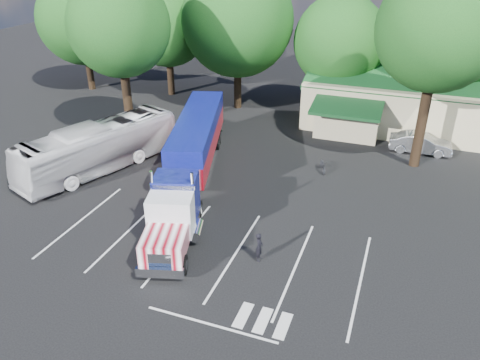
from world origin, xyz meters
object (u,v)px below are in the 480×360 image
(woman, at_px, (259,247))
(silver_sedan, at_px, (420,143))
(tour_bus, at_px, (99,147))
(bicycle, at_px, (323,165))
(semi_truck, at_px, (192,152))

(woman, height_order, silver_sedan, woman)
(woman, bearing_deg, tour_bus, 55.86)
(tour_bus, bearing_deg, bicycle, 39.15)
(semi_truck, height_order, tour_bus, semi_truck)
(tour_bus, distance_m, silver_sedan, 23.71)
(silver_sedan, bearing_deg, bicycle, 130.55)
(woman, bearing_deg, semi_truck, 36.09)
(tour_bus, height_order, silver_sedan, tour_bus)
(woman, bearing_deg, bicycle, -15.09)
(woman, relative_size, tour_bus, 0.13)
(woman, xyz_separation_m, tour_bus, (-13.78, 6.17, 0.88))
(semi_truck, xyz_separation_m, woman, (6.76, -6.50, -1.45))
(woman, height_order, bicycle, woman)
(semi_truck, height_order, bicycle, semi_truck)
(semi_truck, xyz_separation_m, silver_sedan, (14.04, 10.52, -1.49))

